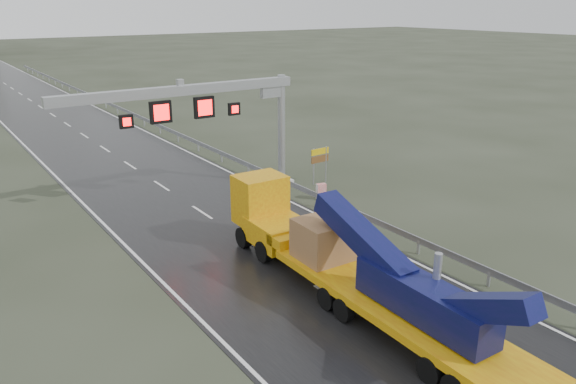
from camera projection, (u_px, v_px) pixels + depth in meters
ground at (403, 344)px, 19.95m from camera, size 400.00×400.00×0.00m
road at (84, 136)px, 51.14m from camera, size 11.00×200.00×0.02m
guardrail at (193, 140)px, 46.40m from camera, size 0.20×140.00×1.40m
sign_gantry at (215, 107)px, 33.31m from camera, size 14.90×1.20×7.42m
heavy_haul_truck at (339, 257)px, 23.00m from camera, size 3.10×17.96×4.20m
exit_sign_pair at (320, 158)px, 37.16m from camera, size 1.44×0.12×2.47m
striped_barrier at (321, 191)px, 34.54m from camera, size 0.64×0.45×0.98m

